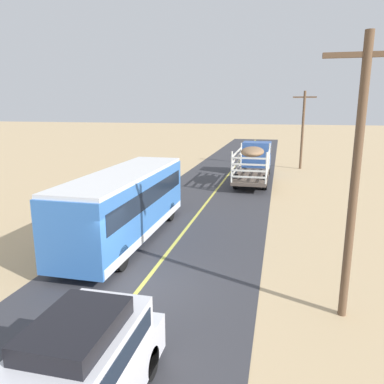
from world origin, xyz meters
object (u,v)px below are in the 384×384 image
at_px(suv_near, 80,373).
at_px(power_pole_near, 356,174).
at_px(livestock_truck, 255,158).
at_px(power_pole_mid, 303,128).
at_px(boulder_near_shoulder, 147,161).
at_px(bus, 126,203).

height_order(suv_near, power_pole_near, power_pole_near).
height_order(livestock_truck, power_pole_mid, power_pole_mid).
bearing_deg(suv_near, livestock_truck, 86.88).
relative_size(suv_near, boulder_near_shoulder, 3.37).
xyz_separation_m(suv_near, power_pole_near, (5.56, 5.38, 3.14)).
relative_size(power_pole_mid, boulder_near_shoulder, 5.49).
bearing_deg(power_pole_near, livestock_truck, 100.90).
height_order(livestock_truck, boulder_near_shoulder, livestock_truck).
bearing_deg(livestock_truck, suv_near, -93.12).
bearing_deg(boulder_near_shoulder, bus, -72.38).
xyz_separation_m(bus, power_pole_near, (8.82, -4.58, 2.55)).
bearing_deg(bus, power_pole_mid, 68.94).
xyz_separation_m(livestock_truck, power_pole_mid, (4.10, 6.19, 2.26)).
bearing_deg(power_pole_mid, suv_near, -99.59).
xyz_separation_m(livestock_truck, boulder_near_shoulder, (-11.43, 4.42, -1.34)).
distance_m(suv_near, power_pole_mid, 33.47).
bearing_deg(boulder_near_shoulder, power_pole_near, -58.87).
bearing_deg(livestock_truck, bus, -105.76).
bearing_deg(suv_near, power_pole_near, 44.11).
distance_m(livestock_truck, bus, 17.37).
xyz_separation_m(power_pole_near, power_pole_mid, (0.00, 27.49, -0.24)).
bearing_deg(power_pole_near, suv_near, -135.89).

